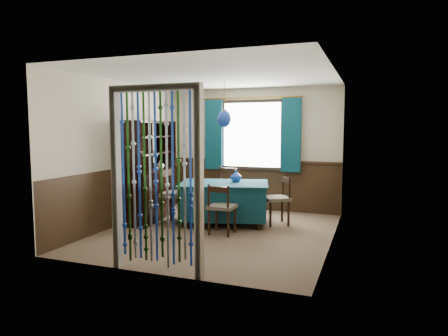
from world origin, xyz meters
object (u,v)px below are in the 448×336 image
at_px(sideboard, 148,186).
at_px(bowl_shelf, 140,152).
at_px(chair_right, 278,199).
at_px(pendant_lamp, 224,119).
at_px(vase_table, 236,176).
at_px(dining_table, 224,200).
at_px(chair_far, 227,190).
at_px(vase_sideboard, 160,164).
at_px(chair_near, 221,207).
at_px(chair_left, 175,194).

bearing_deg(sideboard, bowl_shelf, -85.92).
bearing_deg(sideboard, chair_right, 5.10).
relative_size(pendant_lamp, vase_table, 4.19).
height_order(dining_table, vase_table, vase_table).
height_order(chair_far, pendant_lamp, pendant_lamp).
xyz_separation_m(chair_far, vase_sideboard, (-1.17, -0.52, 0.51)).
bearing_deg(vase_table, vase_sideboard, -179.84).
distance_m(chair_near, pendant_lamp, 1.59).
distance_m(dining_table, sideboard, 1.46).
height_order(chair_left, vase_sideboard, vase_sideboard).
height_order(chair_near, chair_right, chair_right).
bearing_deg(vase_table, chair_near, -86.38).
bearing_deg(sideboard, vase_sideboard, 74.38).
height_order(vase_table, bowl_shelf, bowl_shelf).
xyz_separation_m(chair_left, pendant_lamp, (0.84, 0.27, 1.34)).
distance_m(chair_left, vase_sideboard, 0.85).
relative_size(chair_right, pendant_lamp, 1.08).
bearing_deg(chair_right, dining_table, 76.67).
distance_m(chair_near, vase_sideboard, 1.90).
relative_size(chair_near, vase_table, 4.30).
xyz_separation_m(vase_table, vase_sideboard, (-1.53, -0.00, 0.17)).
relative_size(sideboard, pendant_lamp, 2.28).
bearing_deg(chair_near, sideboard, 163.50).
height_order(chair_right, sideboard, sideboard).
bearing_deg(chair_far, chair_near, 104.71).
height_order(vase_table, vase_sideboard, vase_sideboard).
distance_m(chair_near, vase_table, 0.96).
height_order(chair_left, chair_right, chair_left).
height_order(chair_near, vase_table, vase_table).
bearing_deg(vase_table, bowl_shelf, -155.54).
distance_m(chair_right, vase_sideboard, 2.35).
height_order(dining_table, chair_left, chair_left).
relative_size(dining_table, sideboard, 0.96).
bearing_deg(chair_left, dining_table, 103.62).
xyz_separation_m(chair_far, chair_right, (1.11, -0.41, -0.04)).
height_order(chair_far, chair_left, chair_left).
relative_size(dining_table, vase_table, 9.21).
height_order(chair_left, sideboard, sideboard).
bearing_deg(chair_far, vase_sideboard, 21.89).
bearing_deg(sideboard, dining_table, 0.87).
height_order(chair_left, pendant_lamp, pendant_lamp).
height_order(sideboard, pendant_lamp, pendant_lamp).
height_order(dining_table, sideboard, sideboard).
bearing_deg(chair_near, chair_right, 55.53).
xyz_separation_m(sideboard, vase_sideboard, (0.06, 0.35, 0.38)).
height_order(bowl_shelf, vase_sideboard, bowl_shelf).
xyz_separation_m(sideboard, pendant_lamp, (1.44, 0.17, 1.23)).
relative_size(chair_near, chair_right, 0.95).
height_order(dining_table, vase_sideboard, vase_sideboard).
relative_size(chair_left, vase_table, 5.15).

